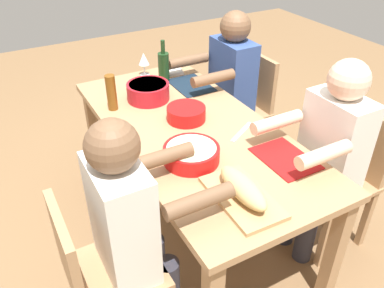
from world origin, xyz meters
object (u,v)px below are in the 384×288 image
(chair_far_right, at_px, (343,172))
(dining_table, at_px, (192,141))
(wine_bottle, at_px, (164,66))
(chair_near_right, at_px, (97,272))
(napkin_stack, at_px, (172,71))
(wine_glass, at_px, (144,60))
(chair_far_left, at_px, (246,103))
(serving_bowl_pasta, at_px, (191,153))
(beer_bottle, at_px, (111,93))
(serving_bowl_fruit, at_px, (186,113))
(bread_loaf, at_px, (243,187))
(cutting_board, at_px, (242,197))
(diner_far_right, at_px, (327,150))
(diner_near_right, at_px, (132,221))
(diner_far_left, at_px, (227,83))
(serving_bowl_salad, at_px, (148,90))

(chair_far_right, bearing_deg, dining_table, -123.42)
(wine_bottle, bearing_deg, chair_near_right, -37.66)
(napkin_stack, bearing_deg, wine_glass, -105.61)
(chair_far_left, distance_m, wine_bottle, 0.73)
(chair_far_left, relative_size, serving_bowl_pasta, 3.04)
(dining_table, xyz_separation_m, beer_bottle, (-0.43, -0.31, 0.20))
(chair_far_left, relative_size, napkin_stack, 6.07)
(serving_bowl_fruit, bearing_deg, bread_loaf, -8.97)
(cutting_board, xyz_separation_m, wine_bottle, (-1.28, 0.24, 0.10))
(dining_table, distance_m, chair_far_left, 0.91)
(chair_far_right, xyz_separation_m, chair_far_left, (-0.98, 0.00, 0.00))
(cutting_board, relative_size, bread_loaf, 1.25)
(diner_far_right, relative_size, serving_bowl_pasta, 4.30)
(wine_glass, bearing_deg, wine_bottle, 26.85)
(chair_far_left, bearing_deg, diner_near_right, -53.03)
(bread_loaf, distance_m, wine_glass, 1.45)
(serving_bowl_fruit, height_order, beer_bottle, beer_bottle)
(dining_table, relative_size, diner_far_left, 1.49)
(chair_near_right, xyz_separation_m, serving_bowl_pasta, (-0.21, 0.59, 0.30))
(dining_table, bearing_deg, serving_bowl_fruit, 171.47)
(bread_loaf, bearing_deg, serving_bowl_fruit, 171.03)
(chair_far_right, height_order, wine_bottle, wine_bottle)
(cutting_board, bearing_deg, wine_glass, 173.77)
(dining_table, relative_size, bread_loaf, 5.57)
(serving_bowl_salad, height_order, napkin_stack, serving_bowl_salad)
(napkin_stack, bearing_deg, chair_far_right, 21.78)
(chair_far_right, bearing_deg, diner_near_right, -90.00)
(bread_loaf, relative_size, napkin_stack, 2.29)
(napkin_stack, bearing_deg, serving_bowl_fruit, -19.46)
(serving_bowl_pasta, relative_size, serving_bowl_fruit, 1.24)
(serving_bowl_salad, bearing_deg, diner_far_right, 34.17)
(dining_table, relative_size, diner_near_right, 1.49)
(diner_far_right, distance_m, cutting_board, 0.68)
(dining_table, distance_m, chair_far_right, 0.91)
(serving_bowl_pasta, bearing_deg, dining_table, 150.60)
(serving_bowl_salad, xyz_separation_m, beer_bottle, (0.02, -0.24, 0.05))
(diner_far_right, height_order, beer_bottle, diner_far_right)
(beer_bottle, bearing_deg, diner_near_right, -14.98)
(serving_bowl_pasta, relative_size, bread_loaf, 0.87)
(serving_bowl_salad, bearing_deg, wine_bottle, 134.73)
(serving_bowl_salad, relative_size, wine_bottle, 0.92)
(chair_near_right, relative_size, serving_bowl_fruit, 3.77)
(serving_bowl_fruit, distance_m, beer_bottle, 0.47)
(diner_near_right, bearing_deg, wine_glass, 154.59)
(wine_glass, height_order, napkin_stack, wine_glass)
(chair_far_left, xyz_separation_m, diner_far_left, (0.00, -0.18, 0.21))
(beer_bottle, xyz_separation_m, napkin_stack, (-0.33, 0.56, -0.10))
(dining_table, height_order, chair_far_left, chair_far_left)
(diner_far_right, height_order, chair_near_right, diner_far_right)
(serving_bowl_salad, distance_m, wine_bottle, 0.30)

